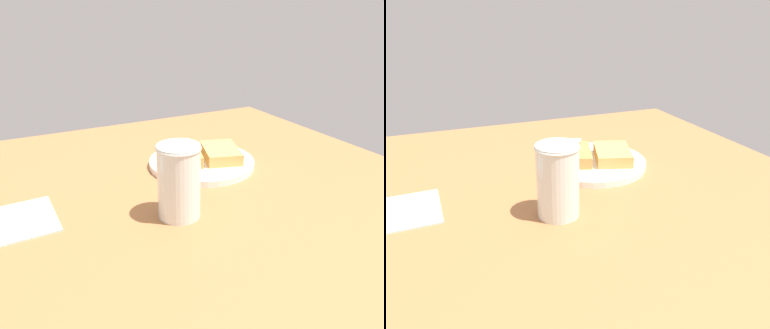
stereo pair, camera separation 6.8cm
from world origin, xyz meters
The scene contains 8 objects.
table_surface centered at (0.00, 0.00, 1.02)cm, with size 95.76×95.76×2.04cm, color #9A6238.
plate centered at (9.01, 10.75, 2.81)cm, with size 22.05×22.05×1.34cm.
toast_slice_left centered at (5.12, 12.01, 4.57)cm, with size 7.06×10.38×2.38cm, color #B5853F.
toast_slice_middle centered at (12.89, 9.50, 4.57)cm, with size 7.06×10.38×2.38cm, color tan.
butter_pat_primary centered at (5.67, 11.98, 6.80)cm, with size 2.08×1.87×2.08cm, color beige.
fork centered at (2.11, 9.70, 3.56)cm, with size 2.66×16.06×0.36cm.
syrup_jar centered at (-4.14, -5.71, 7.41)cm, with size 6.95×6.95×11.94cm.
napkin centered at (-29.72, 3.97, 2.19)cm, with size 15.78×12.21×0.30cm, color silver.
Camera 2 is at (-20.35, -55.88, 32.85)cm, focal length 35.00 mm.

